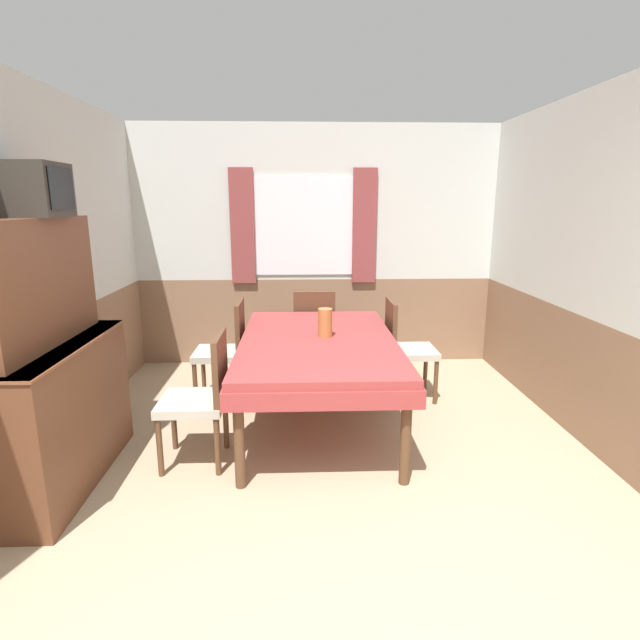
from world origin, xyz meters
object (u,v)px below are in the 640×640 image
dining_table (318,350)px  chair_left_far (226,347)px  chair_left_near (202,394)px  chair_right_far (404,345)px  chair_head_window (314,329)px  sideboard (52,378)px  vase (325,323)px  tv (38,190)px

dining_table → chair_left_far: 1.01m
chair_left_near → chair_right_far: 1.99m
chair_head_window → chair_left_near: size_ratio=1.00×
dining_table → sideboard: (-1.70, -0.80, 0.08)m
chair_left_near → chair_left_far: 1.15m
chair_left_far → vase: bearing=-120.8°
chair_left_near → vase: size_ratio=4.01×
chair_left_near → dining_table: bearing=-54.9°
chair_left_far → chair_right_far: size_ratio=1.00×
chair_left_far → sideboard: sideboard is taller
chair_left_far → tv: (-0.88, -1.26, 1.36)m
chair_left_far → vase: 1.08m
vase → dining_table: bearing=-138.4°
dining_table → chair_left_near: chair_left_near is taller
chair_left_near → sideboard: sideboard is taller
chair_left_far → vase: (0.87, -0.52, 0.35)m
chair_left_near → chair_right_far: same height
chair_left_far → tv: 2.05m
tv → chair_left_near: bearing=7.7°
chair_left_far → sideboard: bearing=147.3°
chair_head_window → tv: 2.88m
chair_head_window → chair_right_far: same height
chair_head_window → chair_left_far: same height
chair_right_far → tv: size_ratio=2.45×
chair_head_window → chair_left_near: 1.96m
chair_left_near → sideboard: size_ratio=0.54×
tv → vase: tv is taller
dining_table → vase: (0.06, 0.05, 0.21)m
sideboard → vase: (1.76, 0.85, 0.13)m
vase → chair_left_near: bearing=-144.4°
sideboard → vase: sideboard is taller
chair_head_window → chair_left_far: size_ratio=1.00×
chair_head_window → tv: tv is taller
dining_table → chair_right_far: bearing=35.1°
sideboard → tv: 1.15m
sideboard → tv: tv is taller
chair_left_far → chair_right_far: bearing=-90.0°
chair_left_far → dining_table: bearing=-125.1°
dining_table → sideboard: 1.88m
dining_table → sideboard: size_ratio=1.19×
chair_left_near → chair_head_window: bearing=-24.7°
chair_left_near → vase: bearing=-54.4°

